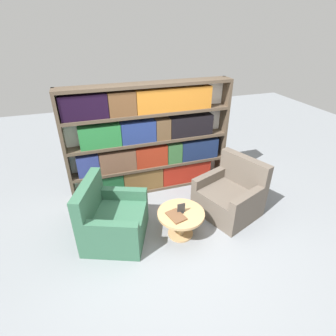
% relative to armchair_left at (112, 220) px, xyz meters
% --- Properties ---
extents(ground_plane, '(14.00, 14.00, 0.00)m').
position_rel_armchair_left_xyz_m(ground_plane, '(0.86, -0.43, -0.30)').
color(ground_plane, gray).
extents(bookshelf, '(2.80, 0.30, 1.92)m').
position_rel_armchair_left_xyz_m(bookshelf, '(0.84, 1.08, 0.64)').
color(bookshelf, silver).
rests_on(bookshelf, ground_plane).
extents(armchair_left, '(1.08, 1.11, 0.91)m').
position_rel_armchair_left_xyz_m(armchair_left, '(0.00, 0.00, 0.00)').
color(armchair_left, '#336047').
rests_on(armchair_left, ground_plane).
extents(armchair_right, '(1.07, 1.11, 0.91)m').
position_rel_armchair_left_xyz_m(armchair_right, '(1.88, -0.00, 0.00)').
color(armchair_right, brown).
rests_on(armchair_right, ground_plane).
extents(coffee_table, '(0.67, 0.67, 0.40)m').
position_rel_armchair_left_xyz_m(coffee_table, '(0.94, -0.26, -0.01)').
color(coffee_table, tan).
rests_on(coffee_table, ground_plane).
extents(table_sign, '(0.11, 0.06, 0.15)m').
position_rel_armchair_left_xyz_m(table_sign, '(0.94, -0.26, 0.17)').
color(table_sign, black).
rests_on(table_sign, coffee_table).
extents(stray_book, '(0.25, 0.31, 0.02)m').
position_rel_armchair_left_xyz_m(stray_book, '(0.84, -0.32, 0.11)').
color(stray_book, brown).
rests_on(stray_book, coffee_table).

